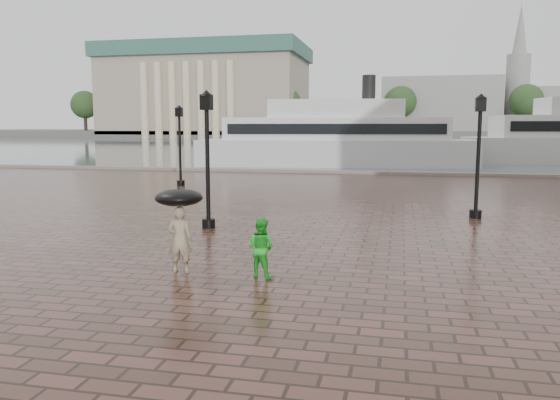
# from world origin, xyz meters

# --- Properties ---
(ground) EXTENTS (300.00, 300.00, 0.00)m
(ground) POSITION_xyz_m (0.00, 0.00, 0.00)
(ground) COLOR #372219
(ground) RESTS_ON ground
(harbour_water) EXTENTS (240.00, 240.00, 0.00)m
(harbour_water) POSITION_xyz_m (0.00, 92.00, 0.00)
(harbour_water) COLOR #4D5A5D
(harbour_water) RESTS_ON ground
(quay_edge) EXTENTS (80.00, 0.60, 0.30)m
(quay_edge) POSITION_xyz_m (0.00, 32.00, 0.00)
(quay_edge) COLOR slate
(quay_edge) RESTS_ON ground
(far_shore) EXTENTS (300.00, 60.00, 2.00)m
(far_shore) POSITION_xyz_m (0.00, 160.00, 1.00)
(far_shore) COLOR #4C4C47
(far_shore) RESTS_ON ground
(museum) EXTENTS (57.00, 32.50, 26.00)m
(museum) POSITION_xyz_m (-55.00, 144.61, 13.91)
(museum) COLOR gray
(museum) RESTS_ON ground
(far_trees) EXTENTS (188.00, 8.00, 13.50)m
(far_trees) POSITION_xyz_m (0.00, 138.00, 9.42)
(far_trees) COLOR #2D2119
(far_trees) RESTS_ON ground
(street_lamps) EXTENTS (15.44, 12.44, 4.40)m
(street_lamps) POSITION_xyz_m (-5.00, 15.33, 2.33)
(street_lamps) COLOR black
(street_lamps) RESTS_ON ground
(adult_pedestrian) EXTENTS (0.61, 0.45, 1.56)m
(adult_pedestrian) POSITION_xyz_m (-4.72, 4.54, 0.78)
(adult_pedestrian) COLOR tan
(adult_pedestrian) RESTS_ON ground
(child_pedestrian) EXTENTS (0.77, 0.66, 1.35)m
(child_pedestrian) POSITION_xyz_m (-2.79, 4.53, 0.68)
(child_pedestrian) COLOR green
(child_pedestrian) RESTS_ON ground
(ferry_near) EXTENTS (23.57, 8.43, 7.56)m
(ferry_near) POSITION_xyz_m (-5.23, 39.34, 2.27)
(ferry_near) COLOR silver
(ferry_near) RESTS_ON ground
(umbrella) EXTENTS (1.10, 1.10, 1.10)m
(umbrella) POSITION_xyz_m (-4.72, 4.54, 1.76)
(umbrella) COLOR black
(umbrella) RESTS_ON ground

